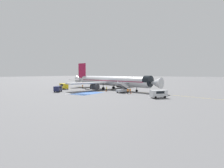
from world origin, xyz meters
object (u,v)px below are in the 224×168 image
object	(u,v)px
baggage_cart	(88,89)
traffic_cone_0	(106,90)
boarding_stairs_forward	(123,90)
service_van_0	(158,93)
traffic_cone_1	(131,92)
service_van_1	(58,88)
fuel_tanker	(123,82)
service_van_2	(64,86)
ground_crew_2	(107,89)
airliner	(110,81)
ground_crew_3	(83,86)
ground_crew_1	(128,91)
ground_crew_0	(130,90)

from	to	relation	value
baggage_cart	traffic_cone_0	xyz separation A→B (m)	(10.09, -1.61, 0.00)
boarding_stairs_forward	service_van_0	world-z (taller)	boarding_stairs_forward
baggage_cart	traffic_cone_1	world-z (taller)	baggage_cart
service_van_1	traffic_cone_0	xyz separation A→B (m)	(13.24, 10.83, -0.95)
fuel_tanker	service_van_2	world-z (taller)	fuel_tanker
fuel_tanker	ground_crew_2	world-z (taller)	fuel_tanker
airliner	ground_crew_2	size ratio (longest dim) A/B	24.57
ground_crew_3	service_van_2	bearing A→B (deg)	-156.22
boarding_stairs_forward	baggage_cart	size ratio (longest dim) A/B	1.88
airliner	traffic_cone_1	size ratio (longest dim) A/B	76.72
service_van_2	traffic_cone_1	distance (m)	29.83
ground_crew_1	ground_crew_2	bearing A→B (deg)	111.21
service_van_2	traffic_cone_1	xyz separation A→B (m)	(29.75, 1.81, -1.09)
traffic_cone_1	fuel_tanker	bearing A→B (deg)	123.67
airliner	ground_crew_1	distance (m)	16.16
airliner	fuel_tanker	world-z (taller)	airliner
airliner	service_van_2	size ratio (longest dim) A/B	9.58
traffic_cone_1	traffic_cone_0	bearing A→B (deg)	173.99
baggage_cart	ground_crew_0	size ratio (longest dim) A/B	1.66
baggage_cart	ground_crew_0	xyz separation A→B (m)	(21.09, -3.83, 0.77)
boarding_stairs_forward	service_van_0	distance (m)	16.15
baggage_cart	ground_crew_2	distance (m)	11.23
ground_crew_2	baggage_cart	bearing A→B (deg)	-128.04
service_van_0	service_van_2	bearing A→B (deg)	37.57
fuel_tanker	traffic_cone_0	bearing A→B (deg)	-155.94
ground_crew_0	traffic_cone_0	world-z (taller)	ground_crew_0
fuel_tanker	ground_crew_2	size ratio (longest dim) A/B	5.30
airliner	service_van_2	xyz separation A→B (m)	(-16.87, -9.07, -2.03)
boarding_stairs_forward	fuel_tanker	size ratio (longest dim) A/B	0.57
airliner	ground_crew_1	bearing A→B (deg)	65.06
ground_crew_2	traffic_cone_0	world-z (taller)	ground_crew_2
boarding_stairs_forward	service_van_2	distance (m)	26.36
service_van_2	ground_crew_3	xyz separation A→B (m)	(4.19, 6.63, -0.46)
fuel_tanker	ground_crew_1	distance (m)	39.19
boarding_stairs_forward	service_van_0	bearing A→B (deg)	-13.84
service_van_0	ground_crew_0	bearing A→B (deg)	19.26
ground_crew_0	traffic_cone_0	distance (m)	11.25
traffic_cone_0	traffic_cone_1	size ratio (longest dim) A/B	0.89
service_van_0	ground_crew_1	distance (m)	11.68
boarding_stairs_forward	service_van_1	world-z (taller)	boarding_stairs_forward
baggage_cart	ground_crew_1	world-z (taller)	ground_crew_1
service_van_0	service_van_1	size ratio (longest dim) A/B	0.94
service_van_1	service_van_2	distance (m)	9.85
fuel_tanker	service_van_0	size ratio (longest dim) A/B	2.16
fuel_tanker	service_van_2	distance (m)	34.12
airliner	service_van_2	world-z (taller)	airliner
baggage_cart	ground_crew_3	bearing A→B (deg)	138.71
service_van_2	ground_crew_3	size ratio (longest dim) A/B	2.90
baggage_cart	service_van_0	bearing A→B (deg)	-32.99
service_van_0	ground_crew_3	distance (m)	38.19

